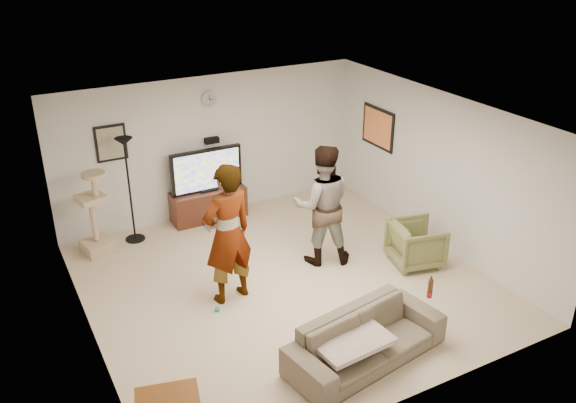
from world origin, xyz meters
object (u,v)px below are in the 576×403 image
tv_stand (209,204)px  beer_bottle (430,289)px  tv (207,170)px  person_left (228,234)px  floor_lamp (130,191)px  cat_tree (93,213)px  armchair (416,244)px  sofa (366,339)px  person_right (322,205)px

tv_stand → beer_bottle: 4.65m
tv → beer_bottle: (1.16, -4.48, -0.21)m
tv → person_left: size_ratio=0.63×
tv → beer_bottle: 4.63m
floor_lamp → cat_tree: size_ratio=1.28×
floor_lamp → beer_bottle: bearing=-59.6°
tv → armchair: 3.76m
beer_bottle → sofa: bearing=180.0°
person_left → tv_stand: bearing=-114.6°
tv_stand → beer_bottle: beer_bottle is taller
person_right → sofa: person_right is taller
sofa → tv_stand: bearing=83.6°
sofa → armchair: armchair is taller
tv_stand → sofa: sofa is taller
tv → floor_lamp: bearing=-173.7°
tv_stand → armchair: (2.22, -2.98, 0.07)m
cat_tree → tv: bearing=7.9°
tv_stand → person_right: person_right is taller
tv → armchair: tv is taller
sofa → armchair: (1.99, 1.50, 0.04)m
tv → person_left: bearing=-105.0°
person_left → armchair: (2.89, -0.49, -0.67)m
cat_tree → armchair: size_ratio=1.85×
person_right → tv_stand: bearing=-44.2°
cat_tree → beer_bottle: size_ratio=5.53×
beer_bottle → armchair: bearing=54.9°
sofa → armchair: bearing=27.7°
tv_stand → tv: bearing=0.0°
floor_lamp → sofa: floor_lamp is taller
beer_bottle → floor_lamp: bearing=120.4°
cat_tree → beer_bottle: 5.27m
person_left → beer_bottle: 2.72m
cat_tree → person_right: (3.01, -1.92, 0.26)m
beer_bottle → armchair: size_ratio=0.33×
floor_lamp → person_left: person_left is taller
floor_lamp → beer_bottle: (2.54, -4.33, -0.17)m
tv_stand → floor_lamp: floor_lamp is taller
tv_stand → floor_lamp: (-1.38, -0.15, 0.61)m
tv → floor_lamp: 1.39m
tv → person_left: (-0.67, -2.49, 0.08)m
floor_lamp → sofa: size_ratio=0.87×
person_left → tv: bearing=-114.6°
tv → floor_lamp: (-1.38, -0.15, -0.04)m
cat_tree → person_right: 3.58m
person_left → beer_bottle: size_ratio=8.06×
armchair → sofa: bearing=140.4°
floor_lamp → person_left: bearing=-73.0°
tv_stand → armchair: bearing=-53.3°
tv_stand → person_left: (-0.67, -2.49, 0.73)m
floor_lamp → armchair: 4.61m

